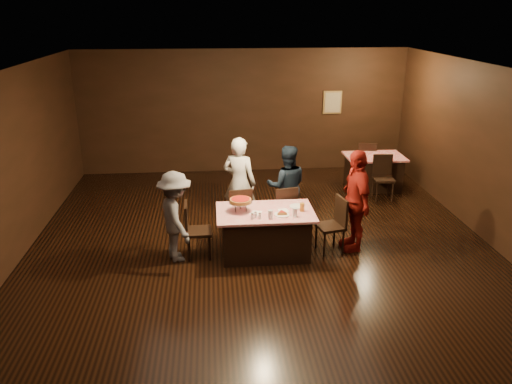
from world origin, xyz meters
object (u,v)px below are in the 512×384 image
chair_back_near (384,178)px  glass_front_left (270,214)px  chair_end_right (330,225)px  chair_back_far (366,161)px  chair_end_left (199,230)px  diner_white_jacket (239,183)px  diner_grey_knit (176,217)px  plate_empty (297,206)px  diner_red_shirt (355,200)px  glass_amber (302,207)px  pizza_stand (241,201)px  back_table (373,172)px  glass_front_right (295,212)px  chair_far_left (238,211)px  chair_far_right (283,210)px  main_table (265,233)px  diner_navy_hoodie (287,186)px

chair_back_near → glass_front_left: size_ratio=6.79×
chair_end_right → chair_back_far: bearing=142.8°
chair_end_left → diner_white_jacket: 1.45m
chair_back_near → glass_front_left: chair_back_near is taller
chair_back_near → diner_grey_knit: bearing=-146.9°
diner_white_jacket → plate_empty: 1.37m
diner_red_shirt → glass_front_left: diner_red_shirt is taller
chair_back_far → glass_amber: (-2.20, -3.66, 0.37)m
pizza_stand → back_table: bearing=42.8°
chair_end_right → glass_amber: chair_end_right is taller
glass_front_right → glass_amber: same height
back_table → diner_red_shirt: 3.24m
chair_back_near → glass_front_right: size_ratio=6.79×
chair_back_far → glass_amber: chair_back_far is taller
chair_back_far → chair_far_left: bearing=52.7°
chair_far_right → chair_end_left: same height
chair_far_right → diner_grey_knit: size_ratio=0.63×
main_table → glass_front_right: glass_front_right is taller
main_table → diner_grey_knit: bearing=-178.0°
chair_far_right → chair_far_left: bearing=-12.9°
chair_end_left → glass_amber: bearing=-93.4°
chair_back_far → diner_red_shirt: (-1.27, -3.53, 0.40)m
back_table → glass_amber: bearing=-125.7°
back_table → chair_end_right: size_ratio=1.37×
chair_end_left → chair_back_far: 5.32m
main_table → chair_far_left: (-0.40, 0.75, 0.09)m
diner_navy_hoodie → chair_far_left: bearing=27.8°
chair_end_left → diner_red_shirt: (2.63, 0.08, 0.40)m
pizza_stand → chair_back_near: bearing=35.3°
diner_white_jacket → plate_empty: (0.90, -1.03, -0.09)m
glass_front_left → glass_front_right: 0.40m
chair_end_left → chair_end_right: same height
chair_far_left → diner_grey_knit: 1.35m
diner_grey_knit → diner_red_shirt: diner_red_shirt is taller
main_table → chair_end_right: size_ratio=1.68×
back_table → diner_grey_knit: diner_grey_knit is taller
chair_back_far → diner_grey_knit: diner_grey_knit is taller
chair_back_near → diner_navy_hoodie: 2.57m
chair_back_far → back_table: bearing=100.9°
chair_end_right → diner_white_jacket: (-1.45, 1.18, 0.39)m
glass_amber → chair_back_far: bearing=59.0°
back_table → glass_front_left: size_ratio=9.29×
back_table → chair_back_far: 0.61m
chair_far_left → chair_back_near: same height
chair_end_left → diner_white_jacket: diner_white_jacket is taller
diner_red_shirt → plate_empty: size_ratio=7.00×
main_table → plate_empty: 0.69m
chair_end_right → glass_front_right: chair_end_right is taller
chair_far_left → diner_grey_knit: diner_grey_knit is taller
chair_far_left → diner_navy_hoodie: (0.93, 0.41, 0.30)m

